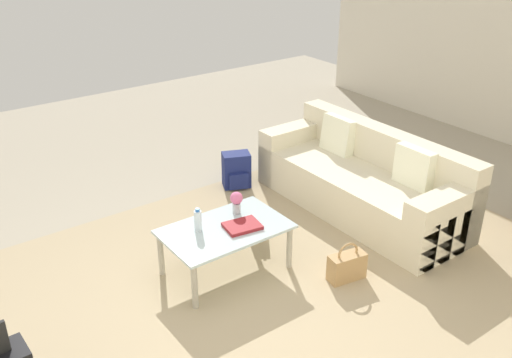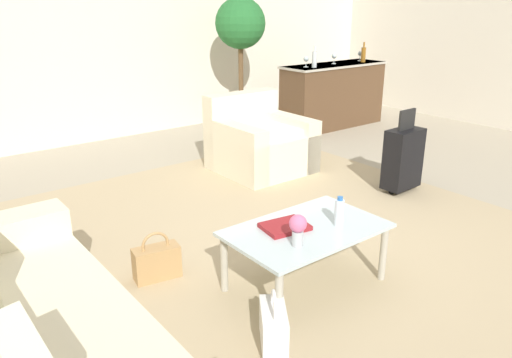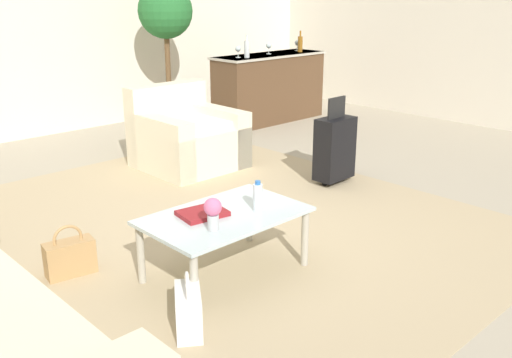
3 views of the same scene
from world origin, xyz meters
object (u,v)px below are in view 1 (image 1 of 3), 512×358
at_px(coffee_table_book, 242,226).
at_px(handbag_white, 256,220).
at_px(couch, 365,182).
at_px(coffee_table, 225,233).
at_px(water_bottle, 198,220).
at_px(flower_vase, 236,201).
at_px(backpack_navy, 237,171).
at_px(handbag_tan, 347,266).

bearing_deg(coffee_table_book, handbag_white, -127.28).
xyz_separation_m(couch, coffee_table, (1.79, 0.10, 0.08)).
xyz_separation_m(water_bottle, handbag_white, (-0.79, -0.27, -0.40)).
bearing_deg(flower_vase, handbag_white, -149.45).
distance_m(flower_vase, backpack_navy, 1.43).
bearing_deg(backpack_navy, handbag_tan, 83.11).
distance_m(coffee_table_book, handbag_tan, 0.94).
xyz_separation_m(couch, handbag_white, (1.20, -0.27, -0.17)).
xyz_separation_m(couch, coffee_table_book, (1.67, 0.18, 0.15)).
distance_m(coffee_table, backpack_navy, 1.64).
xyz_separation_m(coffee_table, water_bottle, (0.20, -0.10, 0.15)).
distance_m(handbag_white, backpack_navy, 1.01).
relative_size(coffee_table, coffee_table_book, 3.58).
bearing_deg(handbag_tan, couch, -142.14).
relative_size(couch, coffee_table_book, 7.85).
distance_m(couch, flower_vase, 1.59).
height_order(couch, handbag_tan, couch).
height_order(water_bottle, handbag_tan, water_bottle).
xyz_separation_m(coffee_table, flower_vase, (-0.22, -0.15, 0.18)).
distance_m(flower_vase, handbag_white, 0.60).
distance_m(coffee_table_book, flower_vase, 0.27).
relative_size(couch, water_bottle, 11.25).
bearing_deg(backpack_navy, coffee_table_book, 57.41).
height_order(coffee_table_book, flower_vase, flower_vase).
bearing_deg(handbag_white, coffee_table_book, 43.71).
xyz_separation_m(flower_vase, handbag_white, (-0.37, -0.22, -0.42)).
relative_size(couch, flower_vase, 11.20).
relative_size(coffee_table, backpack_navy, 2.62).
xyz_separation_m(handbag_tan, handbag_white, (0.17, -1.07, 0.00)).
bearing_deg(couch, handbag_tan, 37.86).
bearing_deg(coffee_table, flower_vase, -145.71).
bearing_deg(backpack_navy, water_bottle, 44.87).
bearing_deg(handbag_tan, coffee_table, -42.93).
relative_size(coffee_table_book, backpack_navy, 0.73).
bearing_deg(coffee_table, couch, -176.80).
relative_size(water_bottle, coffee_table_book, 0.70).
bearing_deg(coffee_table, coffee_table_book, 146.31).
xyz_separation_m(handbag_tan, backpack_navy, (-0.24, -1.99, 0.06)).
xyz_separation_m(coffee_table, handbag_white, (-0.59, -0.37, -0.25)).
distance_m(coffee_table_book, backpack_navy, 1.65).
bearing_deg(handbag_white, couch, 167.47).
distance_m(couch, handbag_white, 1.24).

